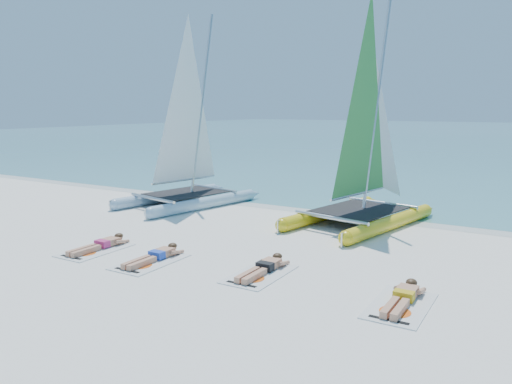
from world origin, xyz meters
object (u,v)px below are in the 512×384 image
at_px(catamaran_blue, 187,147).
at_px(sunbather_a, 101,244).
at_px(catamaran_yellow, 370,148).
at_px(towel_c, 260,274).
at_px(towel_d, 400,306).
at_px(towel_b, 150,262).
at_px(sunbather_d, 403,297).
at_px(towel_a, 96,250).
at_px(sunbather_c, 264,267).
at_px(sunbather_b, 156,255).

height_order(catamaran_blue, sunbather_a, catamaran_blue).
relative_size(catamaran_yellow, sunbather_a, 4.28).
height_order(towel_c, towel_d, same).
bearing_deg(towel_b, sunbather_d, 5.48).
bearing_deg(towel_a, sunbather_d, 3.95).
bearing_deg(sunbather_d, catamaran_blue, 149.60).
xyz_separation_m(catamaran_blue, towel_d, (9.39, -5.70, -2.15)).
xyz_separation_m(towel_b, sunbather_c, (2.66, 0.75, 0.11)).
bearing_deg(towel_d, towel_c, 176.42).
bearing_deg(towel_b, catamaran_blue, 120.94).
xyz_separation_m(towel_b, sunbather_b, (0.00, 0.19, 0.11)).
bearing_deg(towel_c, sunbather_a, -175.75).
bearing_deg(sunbather_c, sunbather_b, -168.24).
xyz_separation_m(sunbather_b, towel_c, (2.66, 0.36, -0.11)).
relative_size(towel_a, sunbather_b, 1.07).
distance_m(towel_a, towel_c, 4.57).
distance_m(towel_b, sunbather_b, 0.22).
xyz_separation_m(sunbather_a, sunbather_b, (1.88, -0.03, 0.00)).
xyz_separation_m(towel_a, towel_b, (1.88, -0.03, 0.00)).
height_order(sunbather_a, sunbather_d, same).
bearing_deg(towel_b, catamaran_yellow, 65.89).
height_order(sunbather_b, sunbather_d, same).
relative_size(catamaran_blue, towel_b, 3.91).
bearing_deg(catamaran_blue, towel_a, -61.77).
xyz_separation_m(catamaran_blue, towel_b, (3.63, -6.06, -2.15)).
xyz_separation_m(catamaran_blue, towel_a, (1.76, -6.04, -2.15)).
height_order(towel_a, towel_b, same).
xyz_separation_m(towel_a, sunbather_b, (1.88, 0.17, 0.11)).
relative_size(sunbather_a, sunbather_b, 1.00).
xyz_separation_m(towel_b, towel_c, (2.66, 0.55, 0.00)).
relative_size(towel_b, sunbather_b, 1.07).
xyz_separation_m(catamaran_yellow, towel_a, (-4.91, -6.75, -2.32)).
bearing_deg(sunbather_b, towel_b, -90.00).
xyz_separation_m(towel_a, sunbather_d, (7.63, 0.53, 0.11)).
bearing_deg(towel_c, sunbather_d, -0.03).
bearing_deg(sunbather_d, towel_b, -174.52).
relative_size(sunbather_c, sunbather_d, 1.00).
distance_m(sunbather_b, towel_c, 2.69).
distance_m(catamaran_yellow, sunbather_d, 7.14).
bearing_deg(towel_b, towel_d, 3.58).
relative_size(catamaran_blue, towel_a, 3.91).
bearing_deg(catamaran_yellow, sunbather_d, -54.32).
bearing_deg(towel_d, catamaran_blue, 148.74).
distance_m(sunbather_a, towel_c, 4.55).
xyz_separation_m(towel_a, towel_d, (7.63, 0.34, 0.00)).
height_order(catamaran_blue, catamaran_yellow, catamaran_yellow).
bearing_deg(towel_d, catamaran_yellow, 113.04).
bearing_deg(towel_d, sunbather_d, 90.00).
distance_m(sunbather_b, sunbather_d, 5.77).
relative_size(towel_b, towel_d, 1.00).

